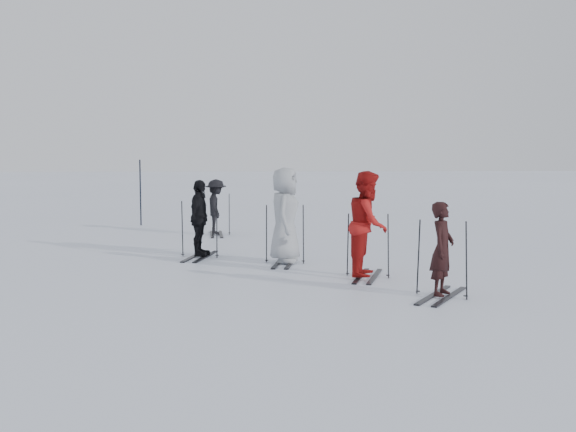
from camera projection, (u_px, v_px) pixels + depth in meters
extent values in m
plane|color=silver|center=(291.00, 271.00, 14.25)|extent=(120.00, 120.00, 0.00)
imported|color=black|center=(442.00, 250.00, 11.73)|extent=(0.60, 0.67, 1.53)
imported|color=#A61412|center=(368.00, 225.00, 13.51)|extent=(1.00, 1.14, 1.97)
imported|color=#999EA2|center=(285.00, 216.00, 15.16)|extent=(0.80, 1.07, 1.99)
imported|color=black|center=(199.00, 219.00, 16.00)|extent=(0.63, 1.06, 1.69)
imported|color=black|center=(216.00, 208.00, 20.12)|extent=(0.63, 1.02, 1.53)
cylinder|color=black|center=(140.00, 193.00, 22.60)|extent=(0.06, 0.06, 2.06)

